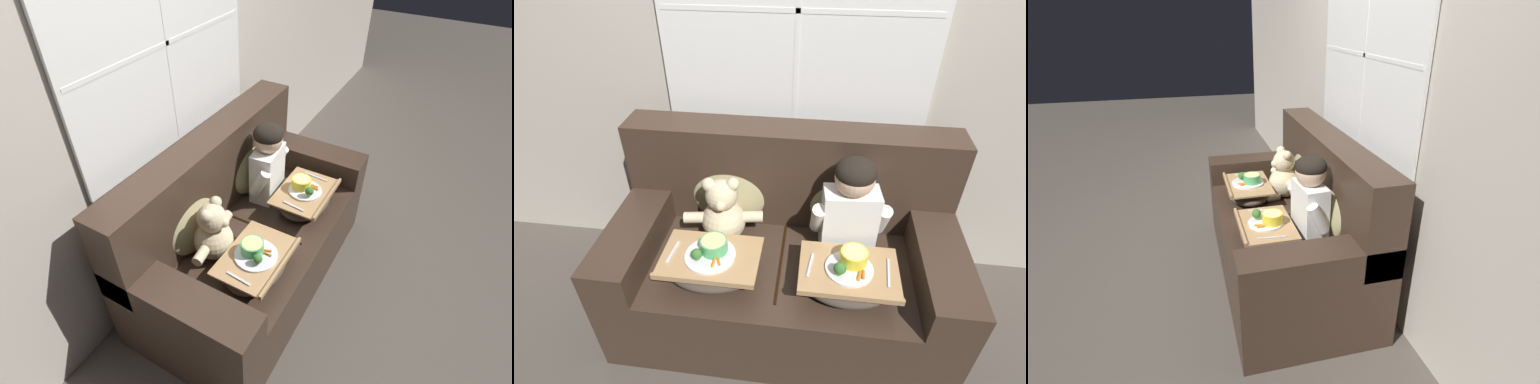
{
  "view_description": "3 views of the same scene",
  "coord_description": "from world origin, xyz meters",
  "views": [
    {
      "loc": [
        -1.55,
        -0.9,
        2.21
      ],
      "look_at": [
        0.04,
        0.01,
        0.71
      ],
      "focal_mm": 28.0,
      "sensor_mm": 36.0,
      "label": 1
    },
    {
      "loc": [
        0.13,
        -1.44,
        1.93
      ],
      "look_at": [
        -0.07,
        0.08,
        0.8
      ],
      "focal_mm": 28.0,
      "sensor_mm": 36.0,
      "label": 2
    },
    {
      "loc": [
        2.37,
        -0.6,
        1.76
      ],
      "look_at": [
        0.01,
        0.0,
        0.65
      ],
      "focal_mm": 28.0,
      "sensor_mm": 36.0,
      "label": 3
    }
  ],
  "objects": [
    {
      "name": "ground_plane",
      "position": [
        0.0,
        0.0,
        0.0
      ],
      "size": [
        14.0,
        14.0,
        0.0
      ],
      "primitive_type": "plane",
      "color": "#4C443D"
    },
    {
      "name": "throw_pillow_behind_child",
      "position": [
        0.31,
        0.24,
        0.67
      ],
      "size": [
        0.42,
        0.2,
        0.43
      ],
      "color": "tan",
      "rests_on": "couch"
    },
    {
      "name": "couch",
      "position": [
        0.0,
        0.07,
        0.37
      ],
      "size": [
        1.7,
        0.87,
        1.02
      ],
      "color": "#38281E",
      "rests_on": "ground_plane"
    },
    {
      "name": "lap_tray_child",
      "position": [
        0.32,
        -0.19,
        0.55
      ],
      "size": [
        0.44,
        0.32,
        0.21
      ],
      "color": "#473D33",
      "rests_on": "child_figure"
    },
    {
      "name": "throw_pillow_behind_teddy",
      "position": [
        -0.31,
        0.24,
        0.67
      ],
      "size": [
        0.42,
        0.2,
        0.43
      ],
      "color": "tan",
      "rests_on": "couch"
    },
    {
      "name": "teddy_bear",
      "position": [
        -0.31,
        0.08,
        0.63
      ],
      "size": [
        0.41,
        0.29,
        0.38
      ],
      "color": "beige",
      "rests_on": "couch"
    },
    {
      "name": "lap_tray_teddy",
      "position": [
        -0.31,
        -0.19,
        0.55
      ],
      "size": [
        0.45,
        0.32,
        0.2
      ],
      "color": "#473D33",
      "rests_on": "teddy_bear"
    },
    {
      "name": "wall_back_with_window",
      "position": [
        0.0,
        0.57,
        1.31
      ],
      "size": [
        8.0,
        0.08,
        2.6
      ],
      "color": "#BCB2A3",
      "rests_on": "ground_plane"
    },
    {
      "name": "child_figure",
      "position": [
        0.32,
        0.08,
        0.77
      ],
      "size": [
        0.39,
        0.2,
        0.53
      ],
      "color": "white",
      "rests_on": "couch"
    }
  ]
}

